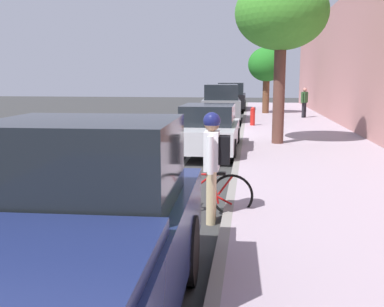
# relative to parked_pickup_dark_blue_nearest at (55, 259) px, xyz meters

# --- Properties ---
(ground) EXTENTS (72.72, 72.72, 0.00)m
(ground) POSITION_rel_parked_pickup_dark_blue_nearest_xyz_m (-0.36, 14.25, -0.90)
(ground) COLOR #313131
(sidewalk) EXTENTS (4.40, 45.45, 0.17)m
(sidewalk) POSITION_rel_parked_pickup_dark_blue_nearest_xyz_m (3.49, 14.25, -0.82)
(sidewalk) COLOR #A0909E
(sidewalk) RESTS_ON ground
(curb_edge) EXTENTS (0.16, 45.45, 0.17)m
(curb_edge) POSITION_rel_parked_pickup_dark_blue_nearest_xyz_m (1.21, 14.25, -0.82)
(curb_edge) COLOR gray
(curb_edge) RESTS_ON ground
(lane_stripe_centre) EXTENTS (0.14, 44.20, 0.01)m
(lane_stripe_centre) POSITION_rel_parked_pickup_dark_blue_nearest_xyz_m (-2.97, 13.62, -0.90)
(lane_stripe_centre) COLOR white
(lane_stripe_centre) RESTS_ON ground
(lane_stripe_bike_edge) EXTENTS (0.12, 45.45, 0.01)m
(lane_stripe_bike_edge) POSITION_rel_parked_pickup_dark_blue_nearest_xyz_m (-0.26, 14.25, -0.90)
(lane_stripe_bike_edge) COLOR white
(lane_stripe_bike_edge) RESTS_ON ground
(building_facade) EXTENTS (0.50, 45.45, 6.07)m
(building_facade) POSITION_rel_parked_pickup_dark_blue_nearest_xyz_m (5.93, 14.25, 2.13)
(building_facade) COLOR tan
(building_facade) RESTS_ON ground
(parked_pickup_dark_blue_nearest) EXTENTS (2.14, 5.36, 1.95)m
(parked_pickup_dark_blue_nearest) POSITION_rel_parked_pickup_dark_blue_nearest_xyz_m (0.00, 0.00, 0.00)
(parked_pickup_dark_blue_nearest) COLOR navy
(parked_pickup_dark_blue_nearest) RESTS_ON ground
(parked_sedan_silver_second) EXTENTS (1.87, 4.42, 1.52)m
(parked_sedan_silver_second) POSITION_rel_parked_pickup_dark_blue_nearest_xyz_m (0.25, 10.51, -0.15)
(parked_sedan_silver_second) COLOR #B7BABF
(parked_sedan_silver_second) RESTS_ON ground
(parked_suv_grey_mid) EXTENTS (2.17, 4.80, 1.99)m
(parked_suv_grey_mid) POSITION_rel_parked_pickup_dark_blue_nearest_xyz_m (-0.01, 20.51, 0.13)
(parked_suv_grey_mid) COLOR slate
(parked_suv_grey_mid) RESTS_ON ground
(parked_suv_black_far) EXTENTS (1.99, 4.71, 1.99)m
(parked_suv_black_far) POSITION_rel_parked_pickup_dark_blue_nearest_xyz_m (0.20, 28.21, 0.13)
(parked_suv_black_far) COLOR black
(parked_suv_black_far) RESTS_ON ground
(bicycle_at_curb) EXTENTS (1.77, 0.46, 0.78)m
(bicycle_at_curb) POSITION_rel_parked_pickup_dark_blue_nearest_xyz_m (0.74, 4.24, -0.51)
(bicycle_at_curb) COLOR black
(bicycle_at_curb) RESTS_ON ground
(cyclist_with_backpack) EXTENTS (0.43, 0.62, 1.81)m
(cyclist_with_backpack) POSITION_rel_parked_pickup_dark_blue_nearest_xyz_m (0.97, 3.79, 0.21)
(cyclist_with_backpack) COLOR #C6B284
(cyclist_with_backpack) RESTS_ON ground
(street_tree_mid_block) EXTENTS (2.99, 2.99, 5.42)m
(street_tree_mid_block) POSITION_rel_parked_pickup_dark_blue_nearest_xyz_m (2.45, 11.90, 3.44)
(street_tree_mid_block) COLOR brown
(street_tree_mid_block) RESTS_ON sidewalk
(street_tree_far_end) EXTENTS (2.27, 2.27, 4.01)m
(street_tree_far_end) POSITION_rel_parked_pickup_dark_blue_nearest_xyz_m (2.45, 24.98, 2.18)
(street_tree_far_end) COLOR brown
(street_tree_far_end) RESTS_ON sidewalk
(pedestrian_on_phone) EXTENTS (0.40, 0.53, 1.63)m
(pedestrian_on_phone) POSITION_rel_parked_pickup_dark_blue_nearest_xyz_m (4.45, 22.02, 0.19)
(pedestrian_on_phone) COLOR black
(pedestrian_on_phone) RESTS_ON sidewalk
(fire_hydrant) EXTENTS (0.22, 0.22, 0.84)m
(fire_hydrant) POSITION_rel_parked_pickup_dark_blue_nearest_xyz_m (1.64, 17.51, -0.31)
(fire_hydrant) COLOR red
(fire_hydrant) RESTS_ON sidewalk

